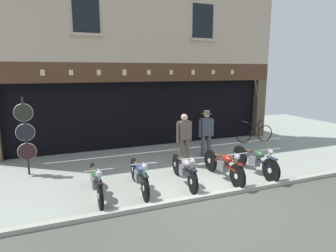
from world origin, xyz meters
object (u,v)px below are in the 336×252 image
object	(u,v)px
motorcycle_center	(184,169)
motorcycle_right	(255,160)
advert_board_near	(207,101)
motorcycle_left	(96,181)
shopkeeper_center	(206,132)
motorcycle_center_right	(223,164)
tyre_sign_pole	(25,133)
advert_board_far	(227,101)
leaning_bicycle	(255,133)
motorcycle_center_left	(139,174)
salesman_left	(184,137)

from	to	relation	value
motorcycle_center	motorcycle_right	distance (m)	2.26
motorcycle_center	advert_board_near	world-z (taller)	advert_board_near
motorcycle_left	shopkeeper_center	distance (m)	4.52
motorcycle_center_right	tyre_sign_pole	distance (m)	5.74
advert_board_far	motorcycle_left	bearing A→B (deg)	-146.28
shopkeeper_center	leaning_bicycle	size ratio (longest dim) A/B	0.97
tyre_sign_pole	motorcycle_center_right	bearing A→B (deg)	-25.32
motorcycle_left	motorcycle_center_right	xyz separation A→B (m)	(3.49, -0.13, 0.01)
shopkeeper_center	advert_board_near	xyz separation A→B (m)	(1.31, 2.34, 0.80)
motorcycle_right	leaning_bicycle	xyz separation A→B (m)	(2.52, 3.21, -0.06)
motorcycle_right	tyre_sign_pole	bearing A→B (deg)	-20.30
advert_board_near	motorcycle_right	bearing A→B (deg)	-100.27
motorcycle_right	advert_board_near	xyz separation A→B (m)	(0.79, 4.36, 1.28)
motorcycle_center	motorcycle_right	world-z (taller)	motorcycle_right
motorcycle_center_left	motorcycle_center_right	distance (m)	2.41
motorcycle_left	tyre_sign_pole	size ratio (longest dim) A/B	0.89
shopkeeper_center	leaning_bicycle	bearing A→B (deg)	-153.96
motorcycle_right	tyre_sign_pole	world-z (taller)	tyre_sign_pole
advert_board_near	advert_board_far	size ratio (longest dim) A/B	0.95
motorcycle_right	salesman_left	distance (m)	2.26
salesman_left	leaning_bicycle	size ratio (longest dim) A/B	0.98
motorcycle_center_left	advert_board_far	bearing A→B (deg)	-137.28
shopkeeper_center	tyre_sign_pole	distance (m)	5.73
motorcycle_center	tyre_sign_pole	distance (m)	4.67
motorcycle_center	shopkeeper_center	distance (m)	2.63
motorcycle_left	motorcycle_center	size ratio (longest dim) A/B	1.02
salesman_left	shopkeeper_center	xyz separation A→B (m)	(1.09, 0.52, -0.02)
leaning_bicycle	motorcycle_center_left	bearing A→B (deg)	123.37
motorcycle_center	salesman_left	distance (m)	1.62
salesman_left	advert_board_far	size ratio (longest dim) A/B	1.74
tyre_sign_pole	advert_board_far	world-z (taller)	tyre_sign_pole
motorcycle_center_left	tyre_sign_pole	xyz separation A→B (m)	(-2.73, 2.28, 0.84)
salesman_left	motorcycle_center	bearing A→B (deg)	58.67
motorcycle_center_left	advert_board_near	world-z (taller)	advert_board_near
motorcycle_center_right	salesman_left	bearing A→B (deg)	-70.37
motorcycle_center_left	tyre_sign_pole	world-z (taller)	tyre_sign_pole
motorcycle_right	advert_board_near	size ratio (longest dim) A/B	2.32
advert_board_near	advert_board_far	world-z (taller)	advert_board_near
salesman_left	advert_board_far	distance (m)	4.52
tyre_sign_pole	advert_board_near	size ratio (longest dim) A/B	2.51
advert_board_near	motorcycle_center	bearing A→B (deg)	-125.50
motorcycle_center_right	shopkeeper_center	size ratio (longest dim) A/B	1.24
motorcycle_center	shopkeeper_center	size ratio (longest dim) A/B	1.21
motorcycle_center_left	advert_board_near	size ratio (longest dim) A/B	2.18
motorcycle_left	motorcycle_center_right	bearing A→B (deg)	178.75
advert_board_far	motorcycle_center	bearing A→B (deg)	-133.52
motorcycle_center	motorcycle_right	bearing A→B (deg)	-175.88
shopkeeper_center	leaning_bicycle	xyz separation A→B (m)	(3.04, 1.19, -0.54)
motorcycle_center_right	advert_board_far	bearing A→B (deg)	-122.58
tyre_sign_pole	motorcycle_center_left	bearing A→B (deg)	-39.93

